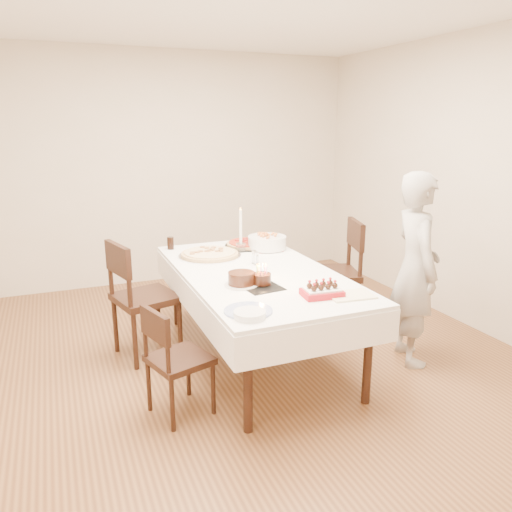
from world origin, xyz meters
name	(u,v)px	position (x,y,z in m)	size (l,w,h in m)	color
floor	(248,363)	(0.00, 0.00, 0.00)	(5.00, 5.00, 0.00)	brown
wall_back	(171,169)	(0.00, 2.50, 1.35)	(4.50, 0.04, 2.70)	beige
wall_right	(478,184)	(2.25, 0.00, 1.35)	(0.04, 5.00, 2.70)	beige
dining_table	(256,315)	(0.10, 0.09, 0.38)	(1.14, 2.14, 0.75)	white
chair_right_savory	(331,274)	(1.02, 0.46, 0.51)	(0.52, 0.52, 1.03)	black
chair_left_savory	(146,298)	(-0.71, 0.49, 0.50)	(0.51, 0.51, 0.99)	black
chair_left_dessert	(180,359)	(-0.67, -0.48, 0.39)	(0.40, 0.40, 0.77)	black
person	(415,269)	(1.26, -0.42, 0.77)	(0.56, 0.37, 1.54)	#B7B3AC
pizza_white	(210,254)	(-0.11, 0.64, 0.77)	(0.55, 0.55, 0.04)	beige
pizza_pepperoni	(249,244)	(0.35, 0.86, 0.77)	(0.46, 0.46, 0.04)	red
red_placemat	(267,249)	(0.46, 0.68, 0.75)	(0.24, 0.24, 0.01)	#B21E1E
pasta_bowl	(267,242)	(0.46, 0.69, 0.82)	(0.36, 0.36, 0.11)	white
taper_candle	(241,230)	(0.20, 0.70, 0.96)	(0.09, 0.09, 0.41)	white
shaker_pair	(256,258)	(0.17, 0.24, 0.81)	(0.09, 0.09, 0.11)	white
cola_glass	(171,243)	(-0.37, 1.03, 0.81)	(0.06, 0.06, 0.11)	black
layer_cake	(241,279)	(-0.13, -0.22, 0.80)	(0.25, 0.25, 0.10)	#33170C
cake_board	(262,288)	(-0.01, -0.32, 0.75)	(0.26, 0.26, 0.01)	black
birthday_cake	(262,274)	(0.01, -0.27, 0.83)	(0.13, 0.13, 0.14)	#3B1A10
strawberry_box	(322,292)	(0.29, -0.64, 0.78)	(0.27, 0.18, 0.07)	maroon
box_lid	(351,296)	(0.47, -0.71, 0.75)	(0.31, 0.20, 0.03)	beige
plate_stack	(250,314)	(-0.30, -0.81, 0.77)	(0.20, 0.20, 0.04)	white
china_plate	(248,311)	(-0.28, -0.71, 0.76)	(0.31, 0.31, 0.01)	white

